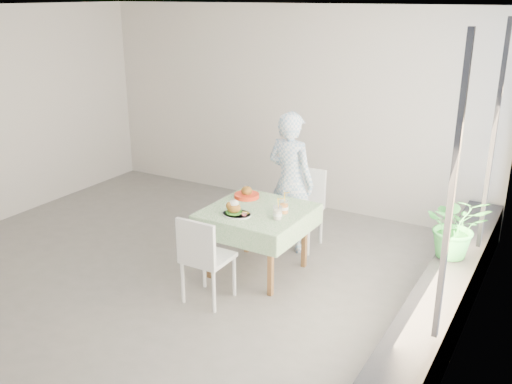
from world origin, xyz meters
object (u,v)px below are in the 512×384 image
Objects in this scene: potted_plant at (456,226)px; chair_near at (208,275)px; main_dish at (235,210)px; juice_cup_orange at (284,207)px; chair_far at (301,223)px; cafe_table at (258,233)px; diner at (290,182)px.

chair_near is at bearing -150.87° from potted_plant.
main_dish is at bearing -162.89° from potted_plant.
juice_cup_orange is (0.42, 0.30, 0.01)m from main_dish.
chair_far is 0.99m from juice_cup_orange.
potted_plant is (2.09, 0.64, 0.03)m from main_dish.
potted_plant is at bearing 29.13° from chair_near.
juice_cup_orange is (0.18, -0.83, 0.52)m from chair_far.
chair_near reaches higher than cafe_table.
cafe_table is 0.46m from juice_cup_orange.
main_dish reaches higher than cafe_table.
cafe_table is 3.36× the size of main_dish.
chair_far reaches higher than chair_near.
main_dish is 0.51m from juice_cup_orange.
chair_near is 1.42× the size of potted_plant.
diner is (-0.10, -0.11, 0.55)m from chair_far.
cafe_table is at bearing -97.22° from chair_far.
diner is 5.96× the size of juice_cup_orange.
juice_cup_orange reaches higher than chair_far.
cafe_table is 2.04m from potted_plant.
chair_far is (0.11, 0.87, -0.17)m from cafe_table.
diner is (0.01, 0.76, 0.38)m from cafe_table.
chair_far is 1.03× the size of chair_near.
chair_far is 0.57m from diner.
potted_plant is at bearing 11.69° from juice_cup_orange.
juice_cup_orange reaches higher than main_dish.
diner is 2.60× the size of potted_plant.
chair_near is at bearing -98.21° from chair_far.
diner reaches higher than main_dish.
juice_cup_orange is (0.28, -0.71, -0.03)m from diner.
juice_cup_orange is 1.71m from potted_plant.
diner is at bearing 89.16° from cafe_table.
cafe_table is at bearing -168.85° from potted_plant.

